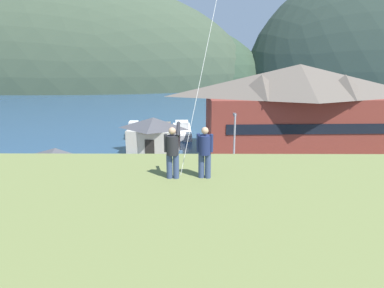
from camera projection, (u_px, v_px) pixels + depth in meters
name	position (u px, v px, depth m)	size (l,w,h in m)	color
ground_plane	(170.00, 244.00, 20.76)	(600.00, 600.00, 0.00)	#66604C
parking_lot_pad	(174.00, 208.00, 25.58)	(40.00, 20.00, 0.10)	gray
bay_water	(188.00, 105.00, 78.74)	(360.00, 84.00, 0.03)	navy
far_hill_west_ridge	(69.00, 86.00, 128.10)	(138.56, 64.68, 75.44)	#3D4C38
far_hill_east_peak	(104.00, 85.00, 132.33)	(127.87, 61.08, 57.82)	#334733
harbor_lodge	(297.00, 107.00, 39.00)	(22.22, 9.62, 10.32)	brown
storage_shed_near_lot	(58.00, 176.00, 25.67)	(8.23, 5.66, 4.59)	beige
storage_shed_waterside	(154.00, 134.00, 39.73)	(6.65, 5.03, 4.26)	beige
wharf_dock	(158.00, 130.00, 50.37)	(3.20, 10.42, 0.70)	#70604C
moored_boat_wharfside	(134.00, 131.00, 48.50)	(2.02, 5.63, 2.16)	#A8A399
moored_boat_outer_mooring	(182.00, 130.00, 48.67)	(3.06, 8.31, 2.16)	silver
parked_car_front_row_silver	(375.00, 191.00, 26.10)	(4.30, 2.25, 1.82)	#236633
parked_car_back_row_right	(197.00, 190.00, 26.39)	(4.28, 2.20, 1.82)	slate
parked_car_mid_row_center	(310.00, 189.00, 26.61)	(4.35, 2.36, 1.82)	navy
parked_car_lone_by_shed	(38.00, 231.00, 20.26)	(4.35, 2.35, 1.82)	red
parked_car_corner_spot	(308.00, 219.00, 21.72)	(4.23, 2.11, 1.82)	black
parked_car_back_row_left	(204.00, 227.00, 20.73)	(4.33, 2.31, 1.82)	slate
parked_car_front_row_end	(133.00, 192.00, 26.04)	(4.26, 2.17, 1.82)	slate
parking_light_pole	(234.00, 143.00, 29.97)	(0.24, 0.78, 6.23)	#ADADB2
person_kite_flyer	(172.00, 151.00, 11.05)	(0.52, 0.65, 1.86)	#384770
person_companion	(205.00, 151.00, 11.09)	(0.54, 0.40, 1.74)	#384770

